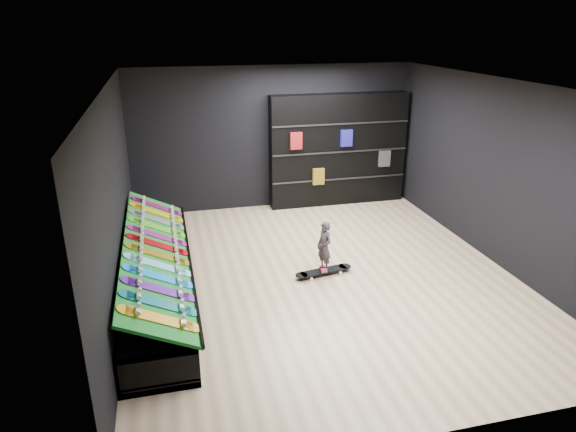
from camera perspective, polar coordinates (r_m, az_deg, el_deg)
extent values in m
cube|color=tan|center=(8.32, 3.70, -6.63)|extent=(6.00, 7.00, 0.01)
cube|color=white|center=(7.42, 4.25, 14.36)|extent=(6.00, 7.00, 0.01)
cube|color=black|center=(11.01, -1.61, 8.65)|extent=(6.00, 0.02, 3.00)
cube|color=black|center=(4.80, 16.84, -9.30)|extent=(6.00, 0.02, 3.00)
cube|color=black|center=(7.43, -18.69, 1.41)|extent=(0.02, 7.00, 3.00)
cube|color=black|center=(9.08, 22.36, 4.40)|extent=(0.02, 7.00, 3.00)
cube|color=#0F621A|center=(7.68, -14.30, -3.81)|extent=(0.92, 4.50, 0.46)
cube|color=black|center=(11.28, 5.59, 7.31)|extent=(3.01, 0.35, 2.41)
imported|color=black|center=(8.18, 4.02, -4.47)|extent=(0.18, 0.22, 0.50)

